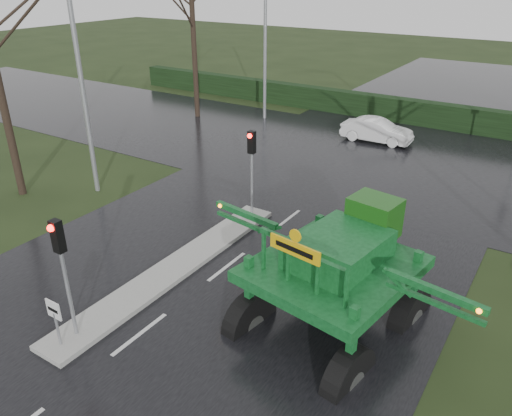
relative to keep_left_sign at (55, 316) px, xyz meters
The scene contains 13 objects.
ground 2.25m from the keep_left_sign, 49.10° to the left, with size 140.00×140.00×0.00m, color black.
road_main 11.62m from the keep_left_sign, 83.55° to the left, with size 14.00×80.00×0.02m, color black.
road_cross 17.58m from the keep_left_sign, 85.75° to the left, with size 80.00×12.00×0.02m, color black.
median_island 4.60m from the keep_left_sign, 90.00° to the left, with size 1.20×10.00×0.16m, color gray.
hedge_row 25.54m from the keep_left_sign, 87.08° to the left, with size 44.00×0.90×1.50m, color black.
keep_left_sign is the anchor object (origin of this frame).
traffic_signal_near 1.61m from the keep_left_sign, 90.00° to the left, with size 0.26×0.33×3.52m.
traffic_signal_mid 9.12m from the keep_left_sign, 90.00° to the left, with size 0.26×0.33×3.52m.
street_light_left_near 11.32m from the keep_left_sign, 132.59° to the left, with size 3.85×0.30×10.00m.
street_light_left_far 23.11m from the keep_left_sign, 107.78° to the left, with size 3.85×0.30×10.00m.
tree_left_far 23.30m from the keep_left_sign, 119.87° to the left, with size 7.70×7.70×13.26m.
crop_sprayer 5.24m from the keep_left_sign, 46.59° to the left, with size 7.92×5.48×4.47m.
white_sedan 20.78m from the keep_left_sign, 88.07° to the left, with size 1.37×3.93×1.29m, color white.
Camera 1 is at (8.37, -7.22, 8.90)m, focal length 35.00 mm.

